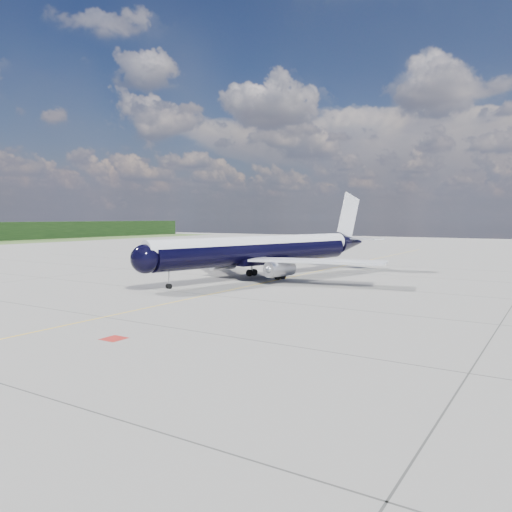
# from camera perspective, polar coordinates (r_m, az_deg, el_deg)

# --- Properties ---
(ground) EXTENTS (320.00, 320.00, 0.00)m
(ground) POSITION_cam_1_polar(r_m,az_deg,el_deg) (73.77, 4.01, -2.40)
(ground) COLOR gray
(ground) RESTS_ON ground
(taxiway_centerline) EXTENTS (0.16, 160.00, 0.01)m
(taxiway_centerline) POSITION_cam_1_polar(r_m,az_deg,el_deg) (69.43, 2.06, -2.82)
(taxiway_centerline) COLOR yellow
(taxiway_centerline) RESTS_ON ground
(red_marking) EXTENTS (1.60, 1.60, 0.01)m
(red_marking) POSITION_cam_1_polar(r_m,az_deg,el_deg) (38.04, -15.93, -9.06)
(red_marking) COLOR maroon
(red_marking) RESTS_ON ground
(main_airliner) EXTENTS (35.99, 44.57, 13.08)m
(main_airliner) POSITION_cam_1_polar(r_m,az_deg,el_deg) (72.32, 1.03, 0.70)
(main_airliner) COLOR black
(main_airliner) RESTS_ON ground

